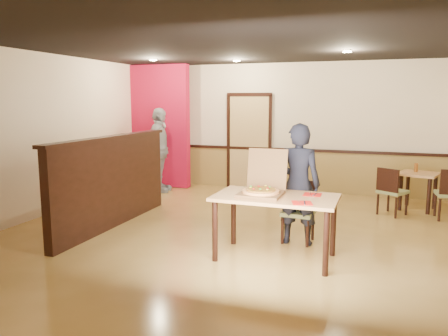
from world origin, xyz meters
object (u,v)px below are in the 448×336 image
object	(u,v)px
diner_chair	(299,209)
condiment	(416,167)
main_table	(276,204)
pizza_box	(262,189)
side_chair_left	(391,190)
passerby	(159,150)
diner	(298,184)
side_table	(418,182)

from	to	relation	value
diner_chair	condiment	distance (m)	3.13
main_table	pizza_box	size ratio (longest dim) A/B	2.46
main_table	pizza_box	distance (m)	0.26
side_chair_left	pizza_box	size ratio (longest dim) A/B	1.35
passerby	main_table	bearing A→B (deg)	-144.79
side_chair_left	main_table	bearing A→B (deg)	93.93
diner	pizza_box	world-z (taller)	diner
main_table	diner_chair	distance (m)	0.86
main_table	diner	bearing A→B (deg)	77.43
passerby	diner_chair	bearing A→B (deg)	-135.22
main_table	diner	distance (m)	0.70
diner_chair	passerby	world-z (taller)	passerby
diner_chair	passerby	bearing A→B (deg)	149.76
side_chair_left	diner	world-z (taller)	diner
main_table	pizza_box	xyz separation A→B (m)	(-0.18, 0.01, 0.18)
passerby	condiment	xyz separation A→B (m)	(5.17, 0.21, -0.15)
passerby	condiment	world-z (taller)	passerby
diner_chair	diner	bearing A→B (deg)	-88.14
diner	passerby	distance (m)	4.30
diner_chair	side_chair_left	xyz separation A→B (m)	(1.27, 1.91, -0.01)
side_chair_left	passerby	size ratio (longest dim) A/B	0.46
side_chair_left	diner	size ratio (longest dim) A/B	0.50
side_chair_left	diner	distance (m)	2.45
diner	diner_chair	bearing A→B (deg)	-94.68
diner	condiment	size ratio (longest dim) A/B	10.29
side_chair_left	pizza_box	xyz separation A→B (m)	(-1.62, -2.72, 0.42)
diner	pizza_box	size ratio (longest dim) A/B	2.71
side_table	condiment	world-z (taller)	condiment
main_table	condiment	size ratio (longest dim) A/B	9.32
main_table	condiment	xyz separation A→B (m)	(1.87, 3.42, 0.07)
passerby	pizza_box	xyz separation A→B (m)	(3.12, -3.20, -0.03)
main_table	passerby	distance (m)	4.61
side_chair_left	diner_chair	bearing A→B (deg)	88.17
pizza_box	side_chair_left	bearing A→B (deg)	59.84
main_table	diner	xyz separation A→B (m)	(0.16, 0.67, 0.14)
diner	passerby	bearing A→B (deg)	-38.41
main_table	side_table	xyz separation A→B (m)	(1.92, 3.33, -0.19)
pizza_box	diner_chair	bearing A→B (deg)	67.17
side_table	diner	xyz separation A→B (m)	(-1.76, -2.66, 0.33)
main_table	passerby	world-z (taller)	passerby
passerby	pizza_box	distance (m)	4.47
diner_chair	condiment	xyz separation A→B (m)	(1.70, 2.60, 0.30)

